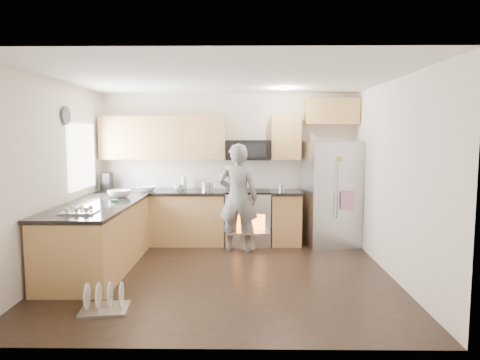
{
  "coord_description": "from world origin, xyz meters",
  "views": [
    {
      "loc": [
        0.31,
        -5.58,
        1.87
      ],
      "look_at": [
        0.23,
        0.5,
        1.24
      ],
      "focal_mm": 32.0,
      "sensor_mm": 36.0,
      "label": 1
    }
  ],
  "objects_px": {
    "refrigerator": "(332,194)",
    "stove_range": "(248,205)",
    "person": "(238,198)",
    "dish_rack": "(105,303)"
  },
  "relations": [
    {
      "from": "person",
      "to": "dish_rack",
      "type": "distance_m",
      "value": 2.87
    },
    {
      "from": "stove_range",
      "to": "person",
      "type": "distance_m",
      "value": 0.55
    },
    {
      "from": "person",
      "to": "stove_range",
      "type": "bearing_deg",
      "value": -100.49
    },
    {
      "from": "stove_range",
      "to": "refrigerator",
      "type": "bearing_deg",
      "value": -2.82
    },
    {
      "from": "person",
      "to": "dish_rack",
      "type": "bearing_deg",
      "value": 67.57
    },
    {
      "from": "stove_range",
      "to": "person",
      "type": "relative_size",
      "value": 1.02
    },
    {
      "from": "stove_range",
      "to": "dish_rack",
      "type": "bearing_deg",
      "value": -118.34
    },
    {
      "from": "refrigerator",
      "to": "stove_range",
      "type": "bearing_deg",
      "value": 167.18
    },
    {
      "from": "stove_range",
      "to": "refrigerator",
      "type": "distance_m",
      "value": 1.44
    },
    {
      "from": "stove_range",
      "to": "person",
      "type": "bearing_deg",
      "value": -108.28
    }
  ]
}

